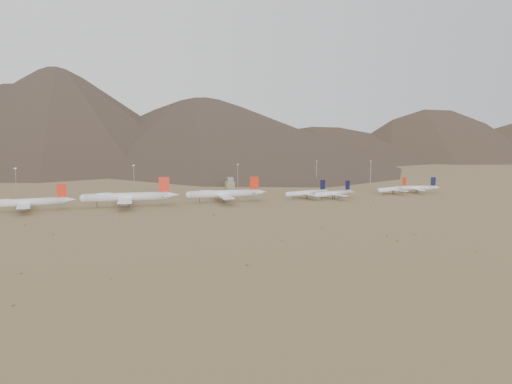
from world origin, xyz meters
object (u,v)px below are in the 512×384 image
object	(u,v)px
narrowbody_b	(334,193)
widebody_centre	(127,197)
narrowbody_a	(307,193)
control_tower	(230,184)
widebody_west	(26,202)
widebody_east	(224,194)

from	to	relation	value
narrowbody_b	widebody_centre	bearing A→B (deg)	159.99
narrowbody_a	control_tower	size ratio (longest dim) A/B	3.80
widebody_west	widebody_east	xyz separation A→B (m)	(146.84, -0.41, 0.39)
widebody_centre	widebody_west	bearing A→B (deg)	-176.05
widebody_centre	control_tower	xyz separation A→B (m)	(105.17, 83.38, -2.28)
control_tower	narrowbody_a	bearing A→B (deg)	-62.91
widebody_west	widebody_centre	world-z (taller)	widebody_centre
narrowbody_b	control_tower	distance (m)	115.16
narrowbody_b	control_tower	xyz separation A→B (m)	(-64.75, 95.23, 0.53)
widebody_west	narrowbody_a	world-z (taller)	widebody_west
widebody_centre	narrowbody_a	distance (m)	149.27
widebody_east	widebody_west	bearing A→B (deg)	-176.64
widebody_west	control_tower	size ratio (longest dim) A/B	5.30
widebody_centre	widebody_east	size ratio (longest dim) A/B	1.10
widebody_west	widebody_centre	xyz separation A→B (m)	(70.33, -0.73, 1.09)
narrowbody_b	widebody_west	bearing A→B (deg)	160.99
control_tower	narrowbody_b	bearing A→B (deg)	-55.79
widebody_centre	widebody_east	bearing A→B (deg)	4.78
control_tower	widebody_west	bearing A→B (deg)	-154.78
narrowbody_a	narrowbody_b	size ratio (longest dim) A/B	1.05
widebody_centre	control_tower	world-z (taller)	widebody_centre
widebody_west	narrowbody_a	distance (m)	219.59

